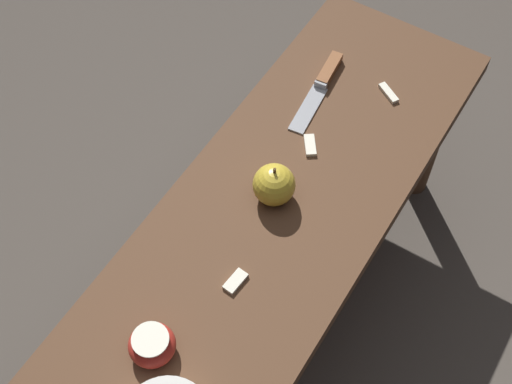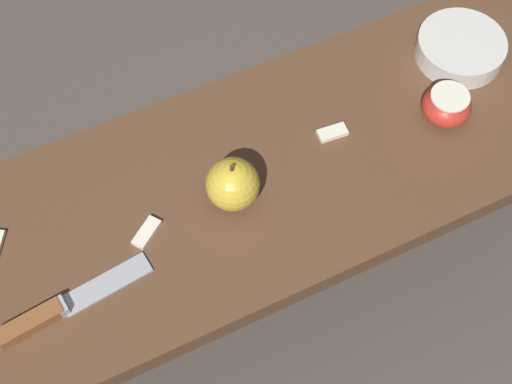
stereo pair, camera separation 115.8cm
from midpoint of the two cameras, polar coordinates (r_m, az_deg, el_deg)
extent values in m
plane|color=#4C443D|center=(1.45, 5.99, -30.57)|extent=(8.00, 8.00, 0.00)
cube|color=brown|center=(1.03, 8.37, -29.35)|extent=(1.26, 0.38, 0.04)
cylinder|color=brown|center=(1.42, 13.24, -6.72)|extent=(0.06, 0.06, 0.41)
cylinder|color=brown|center=(1.44, 22.60, -11.26)|extent=(0.06, 0.06, 0.41)
cube|color=#9EA0A5|center=(1.08, 12.84, -13.24)|extent=(0.13, 0.05, 0.00)
cube|color=#9EA0A5|center=(1.11, 13.96, -10.25)|extent=(0.01, 0.03, 0.02)
cube|color=brown|center=(1.12, 14.66, -8.30)|extent=(0.09, 0.03, 0.02)
sphere|color=gold|center=(0.99, 10.44, -23.97)|extent=(0.08, 0.08, 0.08)
cylinder|color=#4C3319|center=(0.95, 10.86, -23.54)|extent=(0.01, 0.01, 0.01)
ellipsoid|color=red|center=(0.98, -2.52, -41.65)|extent=(0.08, 0.08, 0.05)
cylinder|color=white|center=(0.96, -2.59, -41.85)|extent=(0.06, 0.06, 0.00)
cube|color=white|center=(1.06, 13.49, -17.86)|extent=(0.05, 0.04, 0.01)
cube|color=white|center=(1.00, 6.70, -34.38)|extent=(0.05, 0.03, 0.01)
cube|color=white|center=(1.14, 20.76, -10.77)|extent=(0.04, 0.05, 0.01)
camera|label=1|loc=(0.58, 161.12, -45.58)|focal=50.00mm
camera|label=2|loc=(0.58, -18.88, 45.58)|focal=50.00mm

